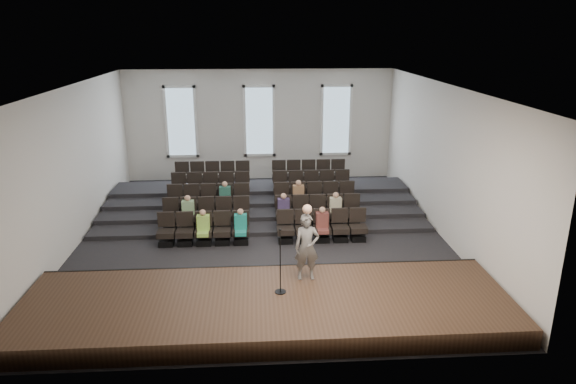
# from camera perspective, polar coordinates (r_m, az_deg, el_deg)

# --- Properties ---
(ground) EXTENTS (14.00, 14.00, 0.00)m
(ground) POSITION_cam_1_polar(r_m,az_deg,el_deg) (17.44, -2.78, -4.87)
(ground) COLOR black
(ground) RESTS_ON ground
(ceiling) EXTENTS (12.00, 14.00, 0.02)m
(ceiling) POSITION_cam_1_polar(r_m,az_deg,el_deg) (16.19, -3.05, 11.73)
(ceiling) COLOR white
(ceiling) RESTS_ON ground
(wall_back) EXTENTS (12.00, 0.04, 5.00)m
(wall_back) POSITION_cam_1_polar(r_m,az_deg,el_deg) (23.50, -3.20, 7.41)
(wall_back) COLOR silver
(wall_back) RESTS_ON ground
(wall_front) EXTENTS (12.00, 0.04, 5.00)m
(wall_front) POSITION_cam_1_polar(r_m,az_deg,el_deg) (10.01, -2.22, -7.08)
(wall_front) COLOR silver
(wall_front) RESTS_ON ground
(wall_left) EXTENTS (0.04, 14.00, 5.00)m
(wall_left) POSITION_cam_1_polar(r_m,az_deg,el_deg) (17.62, -22.90, 2.54)
(wall_left) COLOR silver
(wall_left) RESTS_ON ground
(wall_right) EXTENTS (0.04, 14.00, 5.00)m
(wall_right) POSITION_cam_1_polar(r_m,az_deg,el_deg) (17.77, 16.92, 3.29)
(wall_right) COLOR silver
(wall_right) RESTS_ON ground
(stage) EXTENTS (11.80, 3.60, 0.50)m
(stage) POSITION_cam_1_polar(r_m,az_deg,el_deg) (12.75, -2.35, -12.65)
(stage) COLOR #3C281A
(stage) RESTS_ON ground
(stage_lip) EXTENTS (11.80, 0.06, 0.52)m
(stage_lip) POSITION_cam_1_polar(r_m,az_deg,el_deg) (14.31, -2.54, -9.07)
(stage_lip) COLOR black
(stage_lip) RESTS_ON ground
(risers) EXTENTS (11.80, 4.80, 0.60)m
(risers) POSITION_cam_1_polar(r_m,az_deg,el_deg) (20.34, -2.96, -0.93)
(risers) COLOR black
(risers) RESTS_ON ground
(seating_rows) EXTENTS (6.80, 4.70, 1.67)m
(seating_rows) POSITION_cam_1_polar(r_m,az_deg,el_deg) (18.64, -2.90, -1.12)
(seating_rows) COLOR black
(seating_rows) RESTS_ON ground
(windows) EXTENTS (8.44, 0.10, 3.24)m
(windows) POSITION_cam_1_polar(r_m,az_deg,el_deg) (23.40, -3.21, 7.87)
(windows) COLOR white
(windows) RESTS_ON wall_back
(audience) EXTENTS (5.45, 2.64, 1.10)m
(audience) POSITION_cam_1_polar(r_m,az_deg,el_deg) (17.45, -2.84, -2.01)
(audience) COLOR #9CD053
(audience) RESTS_ON seating_rows
(speaker) EXTENTS (0.65, 0.44, 1.75)m
(speaker) POSITION_cam_1_polar(r_m,az_deg,el_deg) (13.16, 2.10, -6.14)
(speaker) COLOR #605E5B
(speaker) RESTS_ON stage
(mic_stand) EXTENTS (0.28, 0.28, 1.69)m
(mic_stand) POSITION_cam_1_polar(r_m,az_deg,el_deg) (12.63, -0.86, -9.06)
(mic_stand) COLOR black
(mic_stand) RESTS_ON stage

